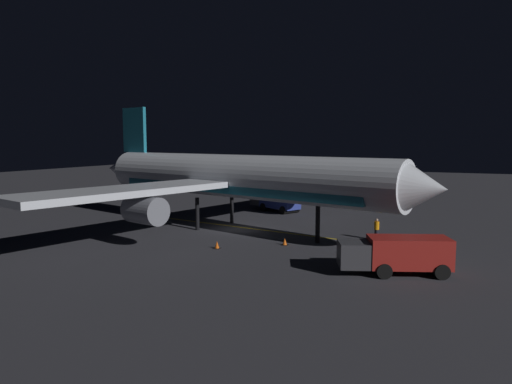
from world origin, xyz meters
The scene contains 8 objects.
ground_plane centered at (0.00, 0.00, -0.10)m, with size 180.00×180.00×0.20m, color #313137.
apron_guide_stripe centered at (-0.52, 4.00, 0.00)m, with size 0.24×28.35×0.01m, color gold.
airliner centered at (-0.16, -0.59, 4.63)m, with size 38.13×37.59×11.51m.
baggage_truck centered at (8.61, 15.17, 1.20)m, with size 4.31×6.79×2.25m.
catering_truck centered at (-11.79, -0.86, 1.17)m, with size 4.77×6.79×2.19m.
ground_crew_worker centered at (-0.73, 12.34, 0.89)m, with size 0.40×0.40×1.74m.
traffic_cone_near_left centered at (4.08, 6.26, 0.25)m, with size 0.50×0.50×0.55m.
traffic_cone_near_right centered at (7.19, 2.07, 0.25)m, with size 0.50×0.50×0.55m.
Camera 1 is at (36.73, 18.58, 7.93)m, focal length 32.50 mm.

